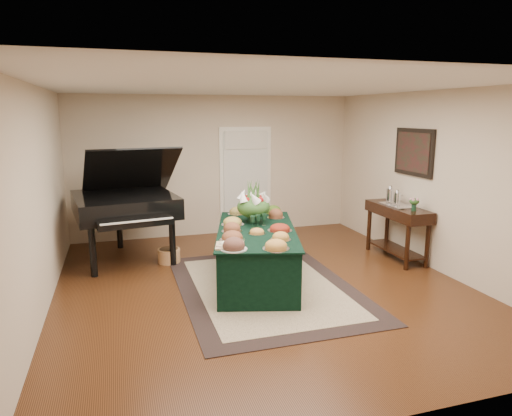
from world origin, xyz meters
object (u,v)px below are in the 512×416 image
object	(u,v)px
grand_piano	(125,203)
mahogany_sideboard	(398,218)
floral_centerpiece	(253,203)
buffet_table	(256,255)

from	to	relation	value
grand_piano	mahogany_sideboard	size ratio (longest dim) A/B	1.53
floral_centerpiece	buffet_table	bearing A→B (deg)	-100.77
floral_centerpiece	grand_piano	distance (m)	2.15
grand_piano	mahogany_sideboard	xyz separation A→B (m)	(4.24, -1.25, -0.25)
grand_piano	floral_centerpiece	bearing A→B (deg)	-32.32
floral_centerpiece	mahogany_sideboard	xyz separation A→B (m)	(2.43, -0.10, -0.37)
grand_piano	buffet_table	bearing A→B (deg)	-41.69
floral_centerpiece	grand_piano	world-z (taller)	grand_piano
buffet_table	floral_centerpiece	world-z (taller)	floral_centerpiece
mahogany_sideboard	buffet_table	bearing A→B (deg)	-173.20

